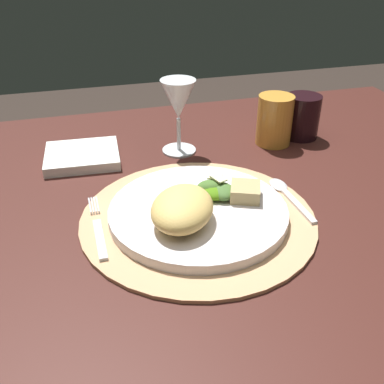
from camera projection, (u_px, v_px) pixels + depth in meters
name	position (u px, v px, depth m)	size (l,w,h in m)	color
dining_table	(188.00, 260.00, 0.80)	(1.34, 0.90, 0.73)	#411C17
placemat	(201.00, 217.00, 0.69)	(0.36, 0.36, 0.01)	tan
dinner_plate	(201.00, 211.00, 0.68)	(0.27, 0.27, 0.02)	silver
pasta_serving	(182.00, 208.00, 0.63)	(0.12, 0.09, 0.05)	#E7BE66
salad_greens	(218.00, 190.00, 0.70)	(0.07, 0.07, 0.03)	#486F2B
bread_piece	(245.00, 192.00, 0.69)	(0.05, 0.05, 0.02)	tan
fork	(98.00, 229.00, 0.65)	(0.02, 0.16, 0.00)	silver
spoon	(285.00, 192.00, 0.74)	(0.03, 0.14, 0.01)	silver
napkin	(82.00, 156.00, 0.86)	(0.14, 0.12, 0.02)	white
wine_glass	(178.00, 103.00, 0.84)	(0.07, 0.07, 0.15)	silver
amber_tumbler	(275.00, 120.00, 0.90)	(0.07, 0.07, 0.10)	gold
dark_tumbler	(302.00, 117.00, 0.94)	(0.07, 0.07, 0.09)	black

